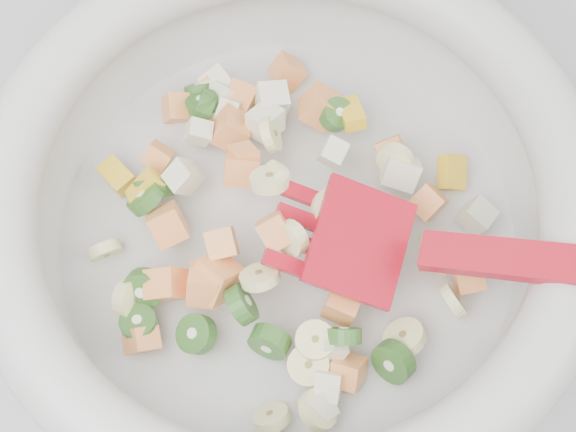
{
  "coord_description": "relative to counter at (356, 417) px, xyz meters",
  "views": [
    {
      "loc": [
        -0.08,
        1.25,
        1.47
      ],
      "look_at": [
        -0.08,
        1.48,
        0.95
      ],
      "focal_mm": 55.0,
      "sensor_mm": 36.0,
      "label": 1
    }
  ],
  "objects": [
    {
      "name": "counter",
      "position": [
        0.0,
        0.0,
        0.0
      ],
      "size": [
        2.0,
        0.6,
        0.9
      ],
      "primitive_type": "cube",
      "color": "#A9A8AE",
      "rests_on": "ground"
    },
    {
      "name": "mixing_bowl",
      "position": [
        -0.08,
        0.03,
        0.51
      ],
      "size": [
        0.49,
        0.39,
        0.15
      ],
      "color": "silver",
      "rests_on": "counter"
    }
  ]
}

